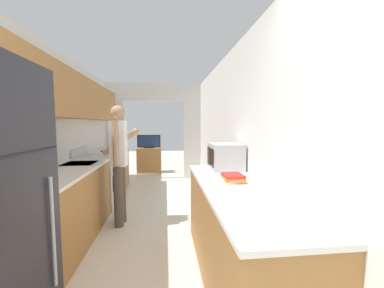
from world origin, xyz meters
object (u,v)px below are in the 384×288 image
person (119,161)px  tv_cabinet (149,160)px  range_oven (98,181)px  knife (102,151)px  television (149,142)px  book_stack (232,178)px  microwave (225,156)px

person → tv_cabinet: person is taller
range_oven → knife: (-0.06, 0.62, 0.46)m
range_oven → knife: size_ratio=3.49×
range_oven → knife: 0.77m
television → book_stack: bearing=-77.0°
book_stack → knife: (-1.90, 2.67, -0.03)m
range_oven → microwave: bearing=-37.1°
person → tv_cabinet: bearing=0.5°
range_oven → book_stack: range_oven is taller
microwave → tv_cabinet: (-1.22, 4.33, -0.70)m
range_oven → person: size_ratio=0.61×
range_oven → tv_cabinet: 2.96m
microwave → knife: bearing=133.8°
range_oven → person: (0.53, -0.79, 0.47)m
person → book_stack: 1.81m
microwave → tv_cabinet: microwave is taller
range_oven → television: size_ratio=1.54×
tv_cabinet → book_stack: bearing=-77.1°
knife → book_stack: bearing=-68.2°
microwave → person: bearing=154.6°
microwave → book_stack: 0.62m
knife → tv_cabinet: bearing=57.7°
television → knife: size_ratio=2.26×
range_oven → television: television is taller
microwave → range_oven: bearing=142.9°
range_oven → book_stack: bearing=-48.2°
tv_cabinet → television: 0.56m
person → book_stack: size_ratio=5.86×
book_stack → tv_cabinet: book_stack is taller
person → knife: size_ratio=5.72×
microwave → television: size_ratio=0.65×
range_oven → television: (0.70, 2.84, 0.47)m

